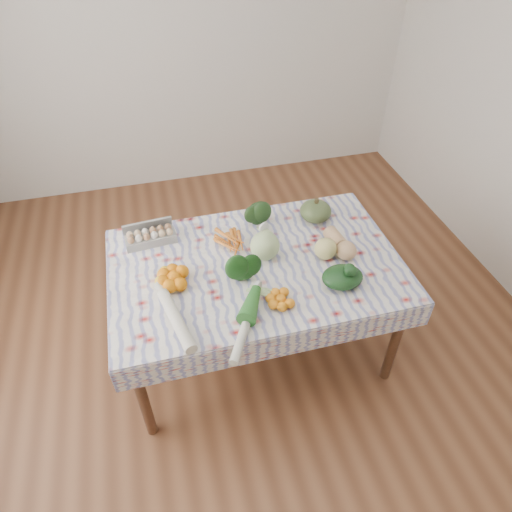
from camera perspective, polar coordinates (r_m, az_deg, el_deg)
ground at (r=3.18m, az=0.00°, el=-11.09°), size 4.50×4.50×0.00m
wall_back at (r=4.29m, az=-8.49°, el=26.05°), size 4.00×0.04×2.80m
dining_table at (r=2.67m, az=0.00°, el=-2.27°), size 1.60×1.00×0.75m
tablecloth at (r=2.62m, az=0.00°, el=-1.04°), size 1.66×1.06×0.01m
egg_carton at (r=2.80m, az=-13.05°, el=2.28°), size 0.31×0.15×0.08m
carrot_bunch at (r=2.71m, az=-3.01°, el=1.49°), size 0.24×0.22×0.04m
kale_bunch at (r=2.82m, az=0.43°, el=4.65°), size 0.20×0.18×0.14m
kabocha_squash at (r=2.92m, az=7.46°, el=5.60°), size 0.24×0.24×0.13m
cabbage at (r=2.60m, az=1.12°, el=1.30°), size 0.22×0.22×0.17m
butternut_squash at (r=2.71m, az=10.51°, el=1.67°), size 0.15×0.27×0.12m
orange_cluster at (r=2.51m, az=-10.23°, el=-2.69°), size 0.30×0.30×0.08m
broccoli at (r=2.43m, az=-0.93°, el=-3.07°), size 0.24×0.24×0.12m
mandarin_cluster at (r=2.38m, az=3.12°, el=-5.33°), size 0.19×0.19×0.06m
grapefruit at (r=2.64m, az=8.68°, el=0.91°), size 0.16×0.16×0.13m
spinach_bag at (r=2.50m, az=10.75°, el=-2.61°), size 0.27×0.24×0.10m
daikon at (r=2.32m, az=-9.93°, el=-7.86°), size 0.16×0.44×0.06m
leek at (r=2.27m, az=-1.32°, el=-8.68°), size 0.25×0.42×0.05m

